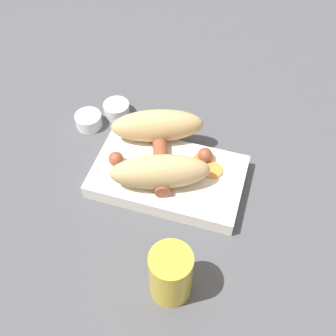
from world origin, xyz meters
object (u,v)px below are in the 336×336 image
(sausage, at_px, (161,157))
(condiment_cup_far, at_px, (89,121))
(food_tray, at_px, (168,176))
(bread_roll, at_px, (159,148))
(condiment_cup_near, at_px, (117,110))
(drink_glass, at_px, (171,274))

(sausage, relative_size, condiment_cup_far, 3.33)
(food_tray, bearing_deg, bread_roll, 137.43)
(sausage, height_order, condiment_cup_far, sausage)
(condiment_cup_near, height_order, drink_glass, drink_glass)
(food_tray, relative_size, condiment_cup_far, 5.06)
(sausage, distance_m, condiment_cup_far, 0.19)
(sausage, distance_m, drink_glass, 0.22)
(sausage, bearing_deg, condiment_cup_near, 138.24)
(food_tray, xyz_separation_m, bread_roll, (-0.02, 0.02, 0.05))
(food_tray, bearing_deg, condiment_cup_far, 155.16)
(bread_roll, height_order, condiment_cup_far, bread_roll)
(condiment_cup_near, bearing_deg, bread_roll, -41.78)
(bread_roll, height_order, drink_glass, drink_glass)
(bread_roll, distance_m, sausage, 0.02)
(sausage, xyz_separation_m, drink_glass, (0.08, -0.21, 0.01))
(drink_glass, bearing_deg, condiment_cup_far, 132.24)
(condiment_cup_near, distance_m, condiment_cup_far, 0.06)
(sausage, bearing_deg, food_tray, -42.85)
(sausage, xyz_separation_m, condiment_cup_far, (-0.17, 0.07, -0.03))
(food_tray, distance_m, bread_roll, 0.06)
(food_tray, xyz_separation_m, sausage, (-0.02, 0.02, 0.03))
(drink_glass, bearing_deg, food_tray, 108.03)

